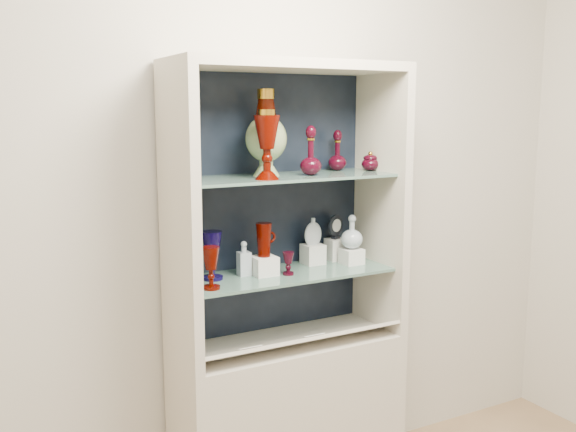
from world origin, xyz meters
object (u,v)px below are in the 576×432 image
cameo_medallion (336,226)px  ruby_goblet_tall (211,268)px  ruby_decanter_a (311,147)px  clear_square_bottle (244,258)px  flat_flask (313,231)px  pedestal_lamp_left (187,153)px  lidded_bowl (370,161)px  ruby_goblet_small (288,263)px  ruby_pitcher (264,240)px  clear_round_decanter (352,233)px  enamel_urn (266,133)px  cobalt_goblet (212,256)px  pedestal_lamp_right (267,145)px  ruby_decanter_b (337,149)px

cameo_medallion → ruby_goblet_tall: bearing=175.2°
ruby_decanter_a → ruby_goblet_tall: size_ratio=1.39×
clear_square_bottle → flat_flask: bearing=6.3°
pedestal_lamp_left → lidded_bowl: size_ratio=2.44×
ruby_goblet_small → lidded_bowl: bearing=6.2°
cameo_medallion → ruby_pitcher: bearing=172.4°
pedestal_lamp_left → ruby_goblet_tall: pedestal_lamp_left is taller
ruby_goblet_small → cameo_medallion: (0.33, 0.14, 0.11)m
pedestal_lamp_left → ruby_goblet_tall: 0.45m
lidded_bowl → clear_square_bottle: 0.73m
ruby_goblet_small → clear_round_decanter: bearing=6.2°
enamel_urn → cameo_medallion: 0.59m
ruby_pitcher → flat_flask: size_ratio=1.14×
cobalt_goblet → enamel_urn: bearing=-1.5°
enamel_urn → pedestal_lamp_right: bearing=-115.2°
cobalt_goblet → clear_round_decanter: 0.66m
ruby_decanter_b → flat_flask: (-0.13, -0.01, -0.36)m
ruby_decanter_b → clear_round_decanter: bearing=-74.5°
ruby_decanter_a → pedestal_lamp_right: bearing=-167.5°
ruby_goblet_small → ruby_decanter_b: bearing=21.6°
flat_flask → ruby_goblet_small: bearing=-151.2°
ruby_goblet_small → cameo_medallion: size_ratio=0.84×
clear_square_bottle → lidded_bowl: bearing=-3.0°
pedestal_lamp_left → ruby_decanter_b: pedestal_lamp_left is taller
lidded_bowl → flat_flask: bearing=164.2°
enamel_urn → flat_flask: enamel_urn is taller
pedestal_lamp_right → ruby_goblet_small: pedestal_lamp_right is taller
enamel_urn → lidded_bowl: enamel_urn is taller
pedestal_lamp_right → cobalt_goblet: size_ratio=1.36×
pedestal_lamp_right → clear_round_decanter: (0.47, 0.09, -0.41)m
clear_square_bottle → flat_flask: size_ratio=1.17×
flat_flask → clear_round_decanter: bearing=-31.7°
ruby_goblet_small → cameo_medallion: cameo_medallion is taller
ruby_pitcher → ruby_goblet_small: bearing=-35.6°
ruby_decanter_a → cobalt_goblet: 0.61m
lidded_bowl → flat_flask: (-0.26, 0.07, -0.31)m
ruby_goblet_small → clear_square_bottle: bearing=154.3°
pedestal_lamp_right → ruby_goblet_small: 0.53m
enamel_urn → ruby_goblet_small: 0.56m
pedestal_lamp_right → clear_square_bottle: pedestal_lamp_right is taller
clear_round_decanter → ruby_goblet_tall: bearing=-173.2°
ruby_goblet_tall → ruby_pitcher: bearing=19.1°
ruby_goblet_tall → ruby_decanter_a: bearing=5.4°
lidded_bowl → flat_flask: lidded_bowl is taller
enamel_urn → ruby_decanter_a: bearing=-25.3°
clear_square_bottle → flat_flask: 0.37m
clear_square_bottle → clear_round_decanter: bearing=-4.8°
enamel_urn → ruby_goblet_tall: (-0.31, -0.12, -0.51)m
clear_square_bottle → ruby_decanter_a: bearing=-17.2°
pedestal_lamp_right → ruby_pitcher: pedestal_lamp_right is taller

